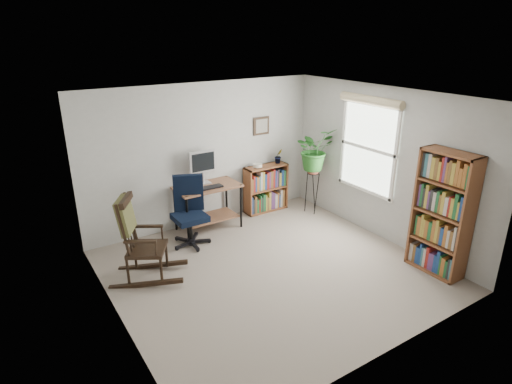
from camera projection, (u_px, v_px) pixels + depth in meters
floor at (271, 270)px, 6.02m from camera, size 4.20×4.00×0.00m
ceiling at (274, 98)px, 5.16m from camera, size 4.20×4.00×0.00m
wall_back at (204, 155)px, 7.16m from camera, size 4.20×0.00×2.40m
wall_front at (394, 253)px, 4.02m from camera, size 4.20×0.00×2.40m
wall_left at (110, 228)px, 4.52m from camera, size 0.00×4.00×2.40m
wall_right at (383, 165)px, 6.66m from camera, size 0.00×4.00×2.40m
window at (368, 148)px, 6.80m from camera, size 0.12×1.20×1.50m
desk at (208, 207)px, 7.16m from camera, size 1.06×0.59×0.77m
monitor at (203, 167)px, 7.03m from camera, size 0.46×0.16×0.56m
keyboard at (211, 187)px, 6.92m from camera, size 0.40×0.15×0.02m
office_chair at (190, 212)px, 6.55m from camera, size 0.79×0.79×1.10m
rocking_chair at (146, 238)px, 5.63m from camera, size 1.20×1.07×1.20m
low_bookshelf at (266, 188)px, 7.87m from camera, size 0.82×0.27×0.87m
tall_bookshelf at (442, 214)px, 5.72m from camera, size 0.32×0.75×1.72m
plant_stand at (312, 189)px, 7.79m from camera, size 0.27×0.27×0.89m
spider_plant at (315, 129)px, 7.39m from camera, size 1.69×1.88×1.46m
potted_plant_small at (278, 160)px, 7.84m from camera, size 0.13×0.24×0.11m
framed_picture at (262, 126)px, 7.58m from camera, size 0.32×0.04×0.32m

